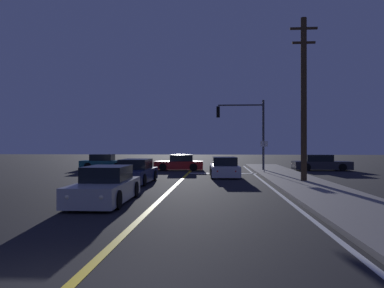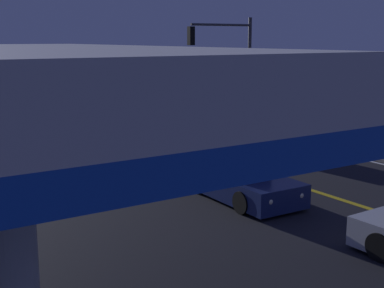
{
  "view_description": "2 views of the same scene",
  "coord_description": "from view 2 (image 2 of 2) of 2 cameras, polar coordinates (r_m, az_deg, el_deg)",
  "views": [
    {
      "loc": [
        2.21,
        -4.78,
        2.12
      ],
      "look_at": [
        0.61,
        18.16,
        2.21
      ],
      "focal_mm": 34.06,
      "sensor_mm": 36.0,
      "label": 1
    },
    {
      "loc": [
        -12.16,
        2.95,
        4.76
      ],
      "look_at": [
        -0.51,
        20.8,
        0.54
      ],
      "focal_mm": 50.0,
      "sensor_mm": 36.0,
      "label": 2
    }
  ],
  "objects": [
    {
      "name": "car_following_oncoming_white",
      "position": [
        23.02,
        7.72,
        0.66
      ],
      "size": [
        2.08,
        4.74,
        1.34
      ],
      "rotation": [
        0.0,
        0.0,
        0.04
      ],
      "color": "silver",
      "rests_on": "ground"
    },
    {
      "name": "car_lead_oncoming_navy",
      "position": [
        16.41,
        4.53,
        -3.57
      ],
      "size": [
        1.95,
        4.7,
        1.34
      ],
      "rotation": [
        0.0,
        0.0,
        3.12
      ],
      "color": "navy",
      "rests_on": "ground"
    },
    {
      "name": "traffic_signal_near_right",
      "position": [
        27.83,
        3.93,
        9.38
      ],
      "size": [
        3.91,
        0.28,
        5.83
      ],
      "rotation": [
        0.0,
        0.0,
        3.14
      ],
      "color": "#38383D",
      "rests_on": "ground"
    },
    {
      "name": "car_distant_tail_red",
      "position": [
        26.04,
        -7.32,
        1.88
      ],
      "size": [
        4.2,
        2.05,
        1.34
      ],
      "rotation": [
        0.0,
        0.0,
        1.61
      ],
      "color": "maroon",
      "rests_on": "ground"
    },
    {
      "name": "car_far_approaching_charcoal",
      "position": [
        33.42,
        11.01,
        3.83
      ],
      "size": [
        4.77,
        1.97,
        1.34
      ],
      "rotation": [
        0.0,
        0.0,
        -1.55
      ],
      "color": "#2D2D33",
      "rests_on": "ground"
    },
    {
      "name": "lane_line_center",
      "position": [
        15.99,
        18.88,
        -6.71
      ],
      "size": [
        0.2,
        41.42,
        0.01
      ],
      "primitive_type": "cube",
      "color": "gold",
      "rests_on": "ground"
    },
    {
      "name": "street_sign_corner",
      "position": [
        26.53,
        9.38,
        4.37
      ],
      "size": [
        0.56,
        0.13,
        2.49
      ],
      "color": "slate",
      "rests_on": "ground"
    },
    {
      "name": "stop_bar",
      "position": [
        25.23,
        3.32,
        0.33
      ],
      "size": [
        5.16,
        0.5,
        0.01
      ],
      "primitive_type": "cube",
      "color": "white",
      "rests_on": "ground"
    }
  ]
}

